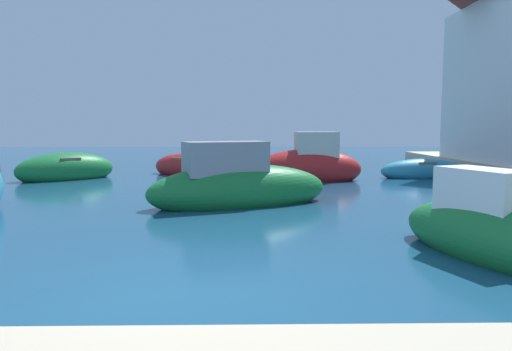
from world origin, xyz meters
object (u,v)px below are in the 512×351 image
moored_boat_3 (185,167)px  moored_boat_8 (308,166)px  moored_boat_2 (495,234)px  moored_boat_4 (423,171)px  moored_boat_5 (238,186)px  moored_boat_7 (66,170)px

moored_boat_3 → moored_boat_8: bearing=-171.4°
moored_boat_2 → moored_boat_4: (3.06, 11.18, -0.12)m
moored_boat_5 → moored_boat_8: bearing=44.1°
moored_boat_3 → moored_boat_2: bearing=149.5°
moored_boat_5 → moored_boat_8: 5.88m
moored_boat_2 → moored_boat_8: bearing=167.7°
moored_boat_5 → moored_boat_7: moored_boat_5 is taller
moored_boat_3 → moored_boat_8: (4.74, -2.16, 0.21)m
moored_boat_2 → moored_boat_8: (-1.48, 10.30, 0.13)m
moored_boat_3 → moored_boat_5: size_ratio=0.66×
moored_boat_2 → moored_boat_3: bearing=-173.9°
moored_boat_2 → moored_boat_3: moored_boat_2 is taller
moored_boat_2 → moored_boat_5: moored_boat_5 is taller
moored_boat_4 → moored_boat_8: size_ratio=0.84×
moored_boat_4 → moored_boat_2: bearing=70.0°
moored_boat_2 → moored_boat_7: moored_boat_2 is taller
moored_boat_7 → moored_boat_8: moored_boat_8 is taller
moored_boat_4 → moored_boat_7: (-13.51, -0.29, 0.10)m
moored_boat_7 → moored_boat_8: 8.99m
moored_boat_3 → moored_boat_5: bearing=140.0°
moored_boat_3 → moored_boat_8: 5.22m
moored_boat_2 → moored_boat_5: (-3.93, 4.95, 0.10)m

